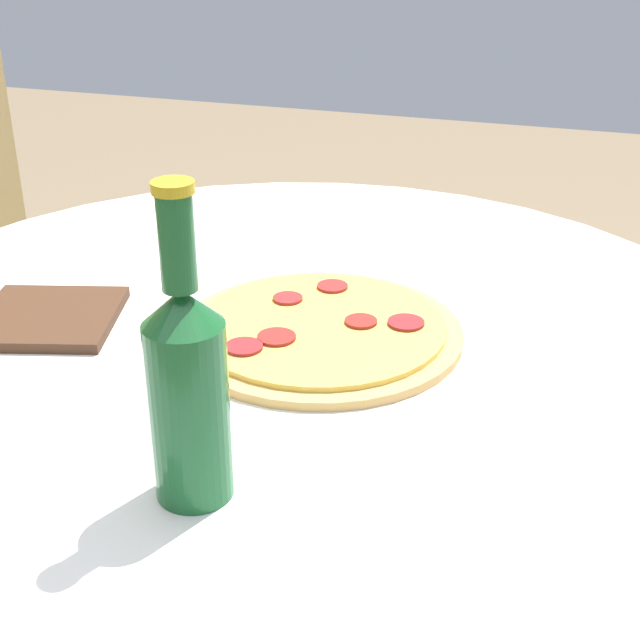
{
  "coord_description": "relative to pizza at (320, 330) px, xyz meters",
  "views": [
    {
      "loc": [
        -0.82,
        -0.3,
        1.16
      ],
      "look_at": [
        -0.01,
        -0.04,
        0.74
      ],
      "focal_mm": 50.0,
      "sensor_mm": 36.0,
      "label": 1
    }
  ],
  "objects": [
    {
      "name": "pizza",
      "position": [
        0.0,
        0.0,
        0.0
      ],
      "size": [
        0.3,
        0.3,
        0.02
      ],
      "color": "tan",
      "rests_on": "table"
    },
    {
      "name": "pizza_paddle",
      "position": [
        -0.07,
        0.32,
        -0.0
      ],
      "size": [
        0.18,
        0.28,
        0.02
      ],
      "rotation": [
        0.0,
        0.0,
        1.85
      ],
      "color": "#422819",
      "rests_on": "table"
    },
    {
      "name": "table",
      "position": [
        0.01,
        0.04,
        -0.15
      ],
      "size": [
        1.04,
        1.04,
        0.72
      ],
      "color": "white",
      "rests_on": "ground_plane"
    },
    {
      "name": "beer_bottle",
      "position": [
        -0.29,
        0.01,
        0.09
      ],
      "size": [
        0.06,
        0.06,
        0.26
      ],
      "color": "#195628",
      "rests_on": "table"
    }
  ]
}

